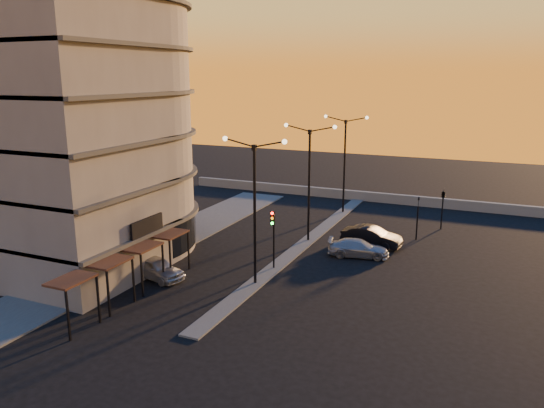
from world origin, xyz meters
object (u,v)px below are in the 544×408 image
(traffic_light_main, at_px, (273,230))
(car_sedan, at_px, (371,236))
(car_wagon, at_px, (358,248))
(streetlamp_mid, at_px, (309,174))
(car_hatchback, at_px, (156,268))

(traffic_light_main, xyz_separation_m, car_sedan, (5.00, 8.00, -2.11))
(car_sedan, distance_m, car_wagon, 2.90)
(streetlamp_mid, height_order, car_wagon, streetlamp_mid)
(streetlamp_mid, relative_size, traffic_light_main, 2.24)
(traffic_light_main, bearing_deg, streetlamp_mid, 90.00)
(traffic_light_main, height_order, car_wagon, traffic_light_main)
(traffic_light_main, xyz_separation_m, car_wagon, (4.71, 5.12, -2.24))
(traffic_light_main, bearing_deg, car_hatchback, -144.83)
(car_hatchback, bearing_deg, car_wagon, -35.26)
(car_hatchback, bearing_deg, traffic_light_main, -40.97)
(streetlamp_mid, relative_size, car_hatchback, 2.21)
(car_sedan, height_order, car_wagon, car_sedan)
(traffic_light_main, relative_size, car_hatchback, 0.99)
(traffic_light_main, xyz_separation_m, car_hatchback, (-6.50, -4.58, -2.15))
(streetlamp_mid, distance_m, car_sedan, 7.00)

